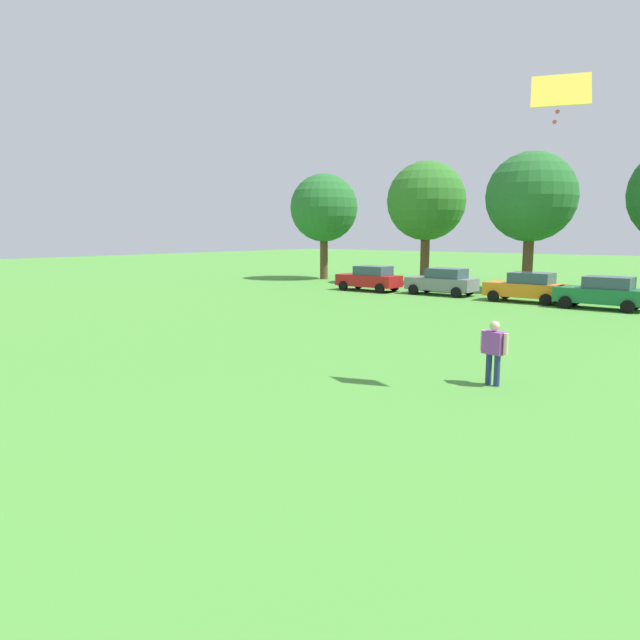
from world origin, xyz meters
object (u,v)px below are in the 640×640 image
at_px(kite, 561,92).
at_px(parked_car_orange_2, 527,287).
at_px(parked_car_red_0, 370,278).
at_px(parked_car_green_3, 603,293).
at_px(tree_left, 426,201).
at_px(tree_center, 531,197).
at_px(tree_far_left, 324,208).
at_px(parked_car_gray_1, 443,281).
at_px(adult_bystander, 494,347).

bearing_deg(kite, parked_car_orange_2, 110.53).
distance_m(parked_car_red_0, parked_car_green_3, 14.53).
distance_m(tree_left, tree_center, 8.11).
bearing_deg(tree_far_left, parked_car_red_0, -34.67).
distance_m(kite, parked_car_green_3, 19.14).
bearing_deg(kite, tree_far_left, 137.07).
distance_m(parked_car_gray_1, tree_left, 9.75).
bearing_deg(kite, adult_bystander, -176.82).
bearing_deg(adult_bystander, parked_car_orange_2, 119.26).
relative_size(parked_car_gray_1, tree_center, 0.47).
bearing_deg(parked_car_orange_2, adult_bystander, 106.96).
bearing_deg(tree_center, tree_far_left, -178.06).
bearing_deg(tree_far_left, parked_car_green_3, -15.26).
height_order(kite, parked_car_gray_1, kite).
xyz_separation_m(kite, tree_left, (-17.20, 25.47, -0.85)).
relative_size(tree_far_left, tree_left, 0.95).
bearing_deg(tree_left, parked_car_gray_1, -53.45).
distance_m(kite, parked_car_red_0, 25.90).
bearing_deg(adult_bystander, parked_car_red_0, 143.64).
bearing_deg(adult_bystander, tree_left, 134.26).
distance_m(tree_far_left, tree_center, 16.93).
height_order(kite, parked_car_orange_2, kite).
relative_size(adult_bystander, parked_car_green_3, 0.39).
height_order(parked_car_gray_1, tree_center, tree_center).
bearing_deg(parked_car_gray_1, tree_left, -53.45).
bearing_deg(parked_car_red_0, parked_car_gray_1, -171.88).
xyz_separation_m(parked_car_gray_1, parked_car_orange_2, (5.43, -0.48, 0.00)).
height_order(tree_far_left, tree_center, tree_center).
xyz_separation_m(kite, tree_center, (-9.12, 24.79, -0.88)).
distance_m(parked_car_red_0, tree_far_left, 11.70).
height_order(kite, tree_far_left, tree_far_left).
bearing_deg(tree_left, parked_car_green_3, -27.81).
height_order(parked_car_gray_1, tree_left, tree_left).
distance_m(parked_car_green_3, tree_far_left, 24.58).
relative_size(kite, parked_car_gray_1, 0.33).
xyz_separation_m(parked_car_red_0, parked_car_gray_1, (5.00, 0.71, 0.00)).
bearing_deg(parked_car_green_3, tree_left, -27.81).
distance_m(parked_car_orange_2, tree_far_left, 20.60).
bearing_deg(parked_car_gray_1, adult_bystander, 120.26).
distance_m(parked_car_red_0, tree_center, 11.80).
xyz_separation_m(parked_car_red_0, tree_left, (0.15, 7.26, 5.35)).
bearing_deg(tree_left, tree_far_left, -171.93).
relative_size(adult_bystander, tree_left, 0.18).
relative_size(kite, parked_car_green_3, 0.33).
distance_m(adult_bystander, parked_car_red_0, 24.34).
bearing_deg(parked_car_gray_1, tree_far_left, -21.15).
bearing_deg(adult_bystander, parked_car_gray_1, 132.56).
bearing_deg(parked_car_red_0, tree_center, -141.33).
relative_size(parked_car_gray_1, tree_left, 0.47).
xyz_separation_m(parked_car_green_3, tree_far_left, (-23.21, 6.33, 5.03)).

